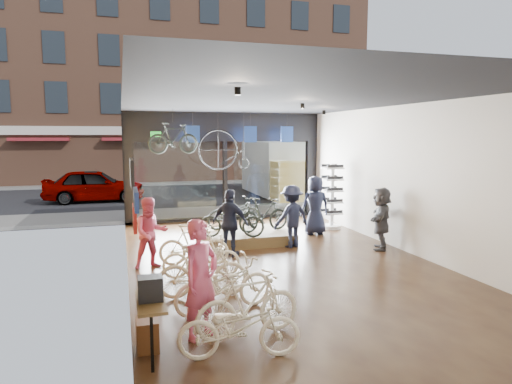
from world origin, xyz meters
name	(u,v)px	position (x,y,z in m)	size (l,w,h in m)	color
ground_plane	(281,264)	(0.00, 0.00, -0.02)	(7.00, 12.00, 0.04)	black
ceiling	(282,99)	(0.00, 0.00, 3.82)	(7.00, 12.00, 0.04)	black
wall_left	(124,188)	(-3.52, 0.00, 1.90)	(0.04, 12.00, 3.80)	#AD812F
wall_right	(412,179)	(3.52, 0.00, 1.90)	(0.04, 12.00, 3.80)	beige
wall_back	(473,240)	(0.00, -6.02, 1.90)	(7.00, 0.04, 3.80)	beige
storefront	(225,167)	(0.00, 6.00, 1.90)	(7.00, 0.26, 3.80)	black
exit_sign	(156,134)	(-2.40, 5.88, 3.05)	(0.35, 0.06, 0.18)	#198C26
street_road	(189,191)	(0.00, 15.00, -0.01)	(30.00, 18.00, 0.02)	black
sidewalk_near	(219,212)	(0.00, 7.20, 0.06)	(30.00, 2.40, 0.12)	slate
sidewalk_far	(180,182)	(0.00, 19.00, 0.06)	(30.00, 2.00, 0.12)	slate
opposite_building	(173,75)	(0.00, 21.50, 7.00)	(26.00, 5.00, 14.00)	brown
street_car	(94,185)	(-4.76, 12.00, 0.75)	(1.77, 4.41, 1.50)	gray
box_truck	(282,170)	(3.98, 11.00, 1.35)	(2.28, 6.85, 2.70)	silver
floor_bike_0	(239,327)	(-2.10, -4.20, 0.44)	(0.58, 1.66, 0.87)	#EDE5C9
floor_bike_1	(248,304)	(-1.81, -3.60, 0.50)	(0.47, 1.67, 1.00)	#EDE5C9
floor_bike_2	(224,285)	(-1.94, -2.52, 0.47)	(0.63, 1.79, 0.94)	#EDE5C9
floor_bike_3	(203,271)	(-2.17, -1.74, 0.51)	(0.48, 1.69, 1.01)	#EDE5C9
floor_bike_4	(201,257)	(-1.98, -0.52, 0.43)	(0.58, 1.65, 0.87)	#EDE5C9
floor_bike_5	(194,245)	(-2.00, 0.39, 0.49)	(0.46, 1.62, 0.97)	#EDE5C9
display_platform	(247,236)	(-0.17, 2.36, 0.15)	(2.40, 1.80, 0.30)	#4F391F
display_bike_left	(232,220)	(-0.78, 1.75, 0.76)	(0.61, 1.74, 0.91)	black
display_bike_mid	(264,215)	(0.27, 2.22, 0.78)	(0.45, 1.61, 0.97)	black
display_bike_right	(234,213)	(-0.42, 2.93, 0.75)	(0.60, 1.73, 0.91)	black
customer_0	(201,279)	(-2.48, -3.42, 0.90)	(0.65, 0.43, 1.79)	#CC4C72
customer_1	(151,233)	(-2.96, 0.48, 0.81)	(0.79, 0.62, 1.63)	#CC4C72
customer_2	(230,223)	(-1.00, 0.96, 0.85)	(0.99, 0.41, 1.69)	#161C33
customer_3	(292,216)	(0.81, 1.43, 0.84)	(1.09, 0.63, 1.69)	#161C33
customer_4	(315,205)	(2.07, 2.73, 0.90)	(0.88, 0.57, 1.80)	#161C33
customer_5	(381,218)	(3.00, 0.54, 0.83)	(1.54, 0.49, 1.66)	#3F3F44
sunglasses_rack	(332,196)	(2.95, 3.41, 1.06)	(0.62, 0.51, 2.11)	white
wall_merch	(137,259)	(-3.38, -3.50, 1.30)	(0.40, 2.40, 2.60)	navy
penny_farthing	(227,151)	(-0.26, 4.60, 2.50)	(1.62, 0.06, 1.30)	black
hung_bike	(173,138)	(-2.00, 4.20, 2.93)	(0.45, 1.58, 0.95)	black
jersey_left	(193,134)	(-1.25, 5.20, 3.05)	(0.45, 0.03, 0.55)	#1E3F99
jersey_mid	(250,134)	(0.72, 5.20, 3.05)	(0.45, 0.03, 0.55)	#1E3F99
jersey_right	(287,134)	(2.05, 5.20, 3.05)	(0.45, 0.03, 0.55)	#1E3F99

